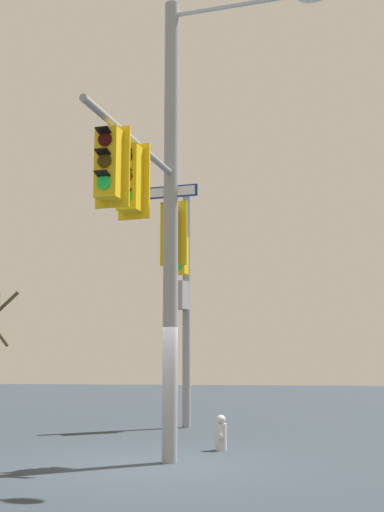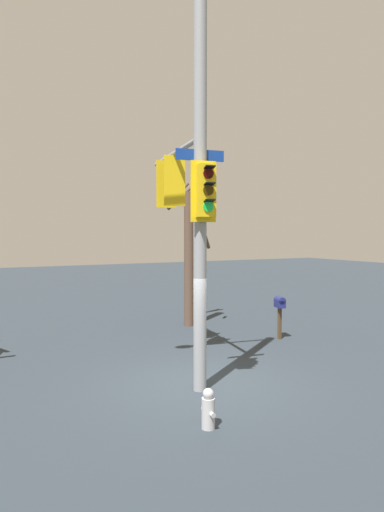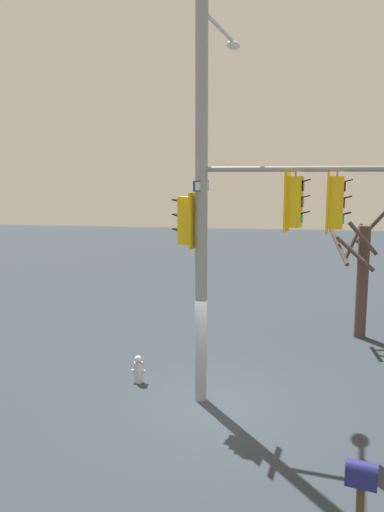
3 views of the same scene
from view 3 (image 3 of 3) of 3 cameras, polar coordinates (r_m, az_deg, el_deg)
ground_plane at (r=12.64m, az=2.29°, el=-16.31°), size 80.00×80.00×0.00m
main_signal_pole_assembly at (r=11.63m, az=4.11°, el=6.52°), size 4.55×3.92×9.22m
fire_hydrant at (r=13.78m, az=-6.04°, el=-12.56°), size 0.38×0.24×0.73m
mailbox at (r=8.28m, az=18.47°, el=-22.86°), size 0.49×0.34×1.41m
bare_tree_behind_pole at (r=17.76m, az=18.45°, el=-1.88°), size 2.03×2.01×4.55m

